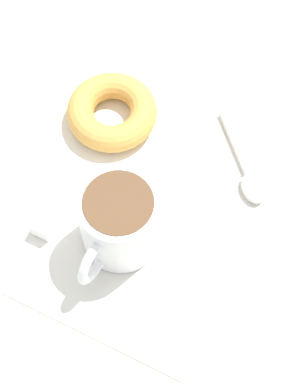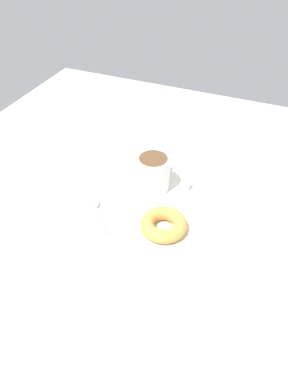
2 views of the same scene
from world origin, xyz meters
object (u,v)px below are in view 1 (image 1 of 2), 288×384
spoon (248,177)px  donut (112,112)px  coffee_cup (118,222)px  sugar_cube (43,227)px

spoon → donut: bearing=178.6°
coffee_cup → sugar_cube: size_ratio=5.66×
donut → sugar_cube: bearing=-90.4°
coffee_cup → sugar_cube: (-7.34, -2.52, -3.36)cm
donut → spoon: donut is taller
coffee_cup → donut: size_ratio=1.11×
spoon → sugar_cube: sugar_cube is taller
donut → sugar_cube: (-0.11, -14.92, -0.50)cm
spoon → sugar_cube: 21.92cm
coffee_cup → donut: (-7.23, 12.40, -2.86)cm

